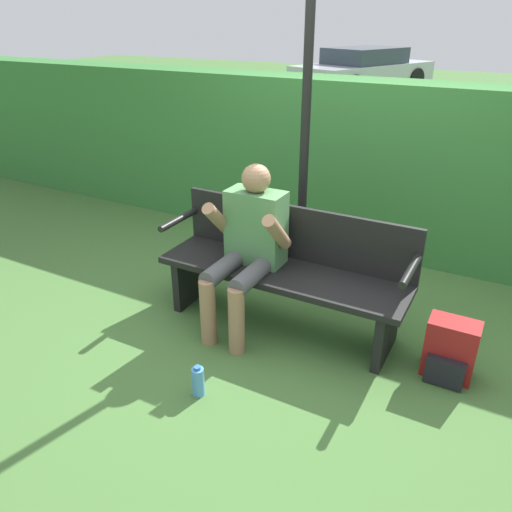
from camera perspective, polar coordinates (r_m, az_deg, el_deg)
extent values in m
plane|color=#426B33|center=(3.76, 2.76, -7.81)|extent=(40.00, 40.00, 0.00)
cube|color=#337033|center=(4.91, 11.87, 10.01)|extent=(12.00, 0.51, 1.57)
cube|color=black|center=(3.54, 2.91, -1.97)|extent=(1.80, 0.50, 0.05)
cube|color=black|center=(3.63, 4.58, 2.66)|extent=(1.80, 0.04, 0.40)
cube|color=black|center=(4.00, -7.28, -2.35)|extent=(0.06, 0.45, 0.41)
cube|color=black|center=(3.44, 14.71, -8.16)|extent=(0.06, 0.45, 0.41)
cylinder|color=black|center=(3.85, -8.83, 4.14)|extent=(0.05, 0.45, 0.05)
cylinder|color=black|center=(3.19, 17.29, -1.54)|extent=(0.05, 0.45, 0.05)
cube|color=#4C7F4C|center=(3.55, 0.01, 3.32)|extent=(0.41, 0.22, 0.53)
sphere|color=#997051|center=(3.42, 0.01, 8.84)|extent=(0.20, 0.20, 0.20)
cylinder|color=#4C4C51|center=(3.51, -3.50, -1.22)|extent=(0.13, 0.48, 0.13)
cylinder|color=#4C4C51|center=(3.41, -0.25, -2.05)|extent=(0.13, 0.48, 0.13)
cylinder|color=#997051|center=(3.45, -5.50, -6.43)|extent=(0.11, 0.11, 0.49)
cylinder|color=#997051|center=(3.35, -2.24, -7.44)|extent=(0.11, 0.11, 0.49)
cylinder|color=#997051|center=(3.53, -4.27, 4.11)|extent=(0.09, 0.33, 0.33)
cylinder|color=#997051|center=(3.32, 2.40, 2.72)|extent=(0.09, 0.33, 0.33)
cube|color=maroon|center=(3.41, 21.34, -9.82)|extent=(0.31, 0.19, 0.39)
cube|color=black|center=(3.36, 20.73, -12.33)|extent=(0.23, 0.07, 0.18)
cylinder|color=#4C8CCC|center=(3.11, -6.63, -14.08)|extent=(0.08, 0.08, 0.19)
cylinder|color=#2D66B2|center=(3.05, -6.73, -12.58)|extent=(0.04, 0.04, 0.02)
cylinder|color=black|center=(3.78, 5.77, 16.78)|extent=(0.07, 0.07, 2.98)
cube|color=#B7BCC6|center=(15.65, 12.16, 19.61)|extent=(3.28, 4.77, 0.61)
cube|color=#333D4C|center=(15.60, 12.35, 21.48)|extent=(2.22, 2.55, 0.43)
cylinder|color=black|center=(17.25, 12.97, 19.51)|extent=(0.42, 0.68, 0.67)
cylinder|color=black|center=(16.28, 17.71, 18.63)|extent=(0.42, 0.68, 0.67)
cylinder|color=black|center=(15.19, 6.06, 19.19)|extent=(0.42, 0.68, 0.67)
cylinder|color=black|center=(14.09, 11.04, 18.35)|extent=(0.42, 0.68, 0.67)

